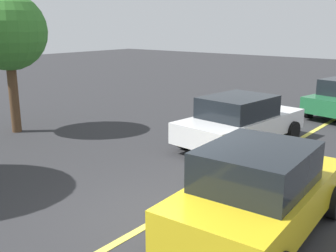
# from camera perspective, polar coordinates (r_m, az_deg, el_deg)

# --- Properties ---
(ground_plane) EXTENTS (80.00, 80.00, 0.00)m
(ground_plane) POSITION_cam_1_polar(r_m,az_deg,el_deg) (7.96, -1.19, -13.06)
(ground_plane) COLOR #2D2D30
(lane_marking_centre) EXTENTS (28.00, 0.16, 0.01)m
(lane_marking_centre) POSITION_cam_1_polar(r_m,az_deg,el_deg) (10.23, 9.79, -6.84)
(lane_marking_centre) COLOR #E0D14C
(car_yellow_near_curb) EXTENTS (4.24, 2.26, 1.68)m
(car_yellow_near_curb) POSITION_cam_1_polar(r_m,az_deg,el_deg) (7.25, 12.86, -9.02)
(car_yellow_near_curb) COLOR gold
(car_yellow_near_curb) RESTS_ON ground_plane
(car_white_crossing) EXTENTS (4.68, 2.46, 1.56)m
(car_white_crossing) POSITION_cam_1_polar(r_m,az_deg,el_deg) (12.51, 10.26, 0.80)
(car_white_crossing) COLOR white
(car_white_crossing) RESTS_ON ground_plane
(tree_centre_verge) EXTENTS (2.59, 2.59, 4.73)m
(tree_centre_verge) POSITION_cam_1_polar(r_m,az_deg,el_deg) (14.59, -21.89, 12.29)
(tree_centre_verge) COLOR #513823
(tree_centre_verge) RESTS_ON ground_plane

